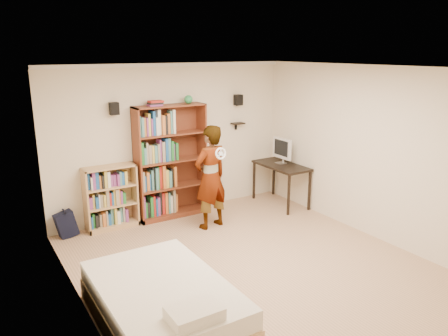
{
  "coord_description": "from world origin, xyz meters",
  "views": [
    {
      "loc": [
        -3.23,
        -4.52,
        2.92
      ],
      "look_at": [
        -0.08,
        0.6,
        1.28
      ],
      "focal_mm": 35.0,
      "sensor_mm": 36.0,
      "label": 1
    }
  ],
  "objects_px": {
    "computer_desk": "(281,184)",
    "person": "(211,177)",
    "tall_bookshelf": "(171,162)",
    "daybed": "(163,298)",
    "low_bookshelf": "(111,197)"
  },
  "relations": [
    {
      "from": "low_bookshelf",
      "to": "daybed",
      "type": "relative_size",
      "value": 0.54
    },
    {
      "from": "low_bookshelf",
      "to": "daybed",
      "type": "xyz_separation_m",
      "value": [
        -0.36,
        -2.91,
        -0.24
      ]
    },
    {
      "from": "tall_bookshelf",
      "to": "low_bookshelf",
      "type": "xyz_separation_m",
      "value": [
        -1.1,
        0.02,
        -0.47
      ]
    },
    {
      "from": "tall_bookshelf",
      "to": "daybed",
      "type": "xyz_separation_m",
      "value": [
        -1.46,
        -2.88,
        -0.71
      ]
    },
    {
      "from": "computer_desk",
      "to": "person",
      "type": "height_order",
      "value": "person"
    },
    {
      "from": "tall_bookshelf",
      "to": "daybed",
      "type": "distance_m",
      "value": 3.31
    },
    {
      "from": "daybed",
      "to": "person",
      "type": "xyz_separation_m",
      "value": [
        1.8,
        2.07,
        0.58
      ]
    },
    {
      "from": "computer_desk",
      "to": "person",
      "type": "xyz_separation_m",
      "value": [
        -1.72,
        -0.28,
        0.48
      ]
    },
    {
      "from": "computer_desk",
      "to": "daybed",
      "type": "bearing_deg",
      "value": -146.33
    },
    {
      "from": "tall_bookshelf",
      "to": "low_bookshelf",
      "type": "relative_size",
      "value": 1.87
    },
    {
      "from": "daybed",
      "to": "person",
      "type": "distance_m",
      "value": 2.8
    },
    {
      "from": "computer_desk",
      "to": "person",
      "type": "relative_size",
      "value": 0.67
    },
    {
      "from": "tall_bookshelf",
      "to": "daybed",
      "type": "bearing_deg",
      "value": -116.91
    },
    {
      "from": "person",
      "to": "daybed",
      "type": "bearing_deg",
      "value": 37.88
    },
    {
      "from": "daybed",
      "to": "person",
      "type": "height_order",
      "value": "person"
    }
  ]
}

